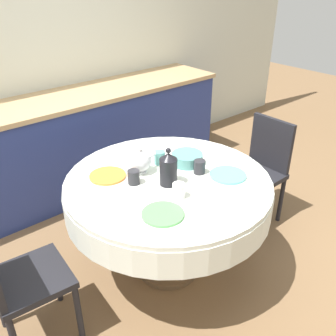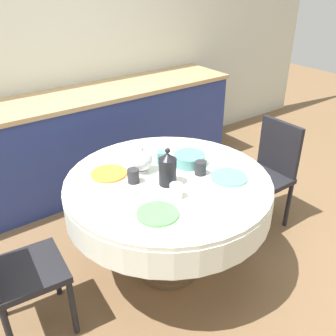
{
  "view_description": "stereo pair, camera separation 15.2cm",
  "coord_description": "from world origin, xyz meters",
  "views": [
    {
      "loc": [
        -1.33,
        -1.56,
        1.97
      ],
      "look_at": [
        0.0,
        0.0,
        0.84
      ],
      "focal_mm": 40.0,
      "sensor_mm": 36.0,
      "label": 1
    },
    {
      "loc": [
        -1.22,
        -1.66,
        1.97
      ],
      "look_at": [
        0.0,
        0.0,
        0.84
      ],
      "focal_mm": 40.0,
      "sensor_mm": 36.0,
      "label": 2
    }
  ],
  "objects": [
    {
      "name": "wall_back",
      "position": [
        0.0,
        1.77,
        1.3
      ],
      "size": [
        7.0,
        0.05,
        2.6
      ],
      "color": "beige",
      "rests_on": "ground_plane"
    },
    {
      "name": "cup_near_right",
      "position": [
        0.21,
        -0.07,
        0.8
      ],
      "size": [
        0.08,
        0.08,
        0.09
      ],
      "primitive_type": "cylinder",
      "color": "#28282D",
      "rests_on": "dining_table"
    },
    {
      "name": "cup_far_right",
      "position": [
        0.09,
        0.2,
        0.8
      ],
      "size": [
        0.08,
        0.08,
        0.09
      ],
      "primitive_type": "cylinder",
      "color": "#5BA39E",
      "rests_on": "dining_table"
    },
    {
      "name": "plate_far_left",
      "position": [
        -0.28,
        0.27,
        0.76
      ],
      "size": [
        0.24,
        0.24,
        0.01
      ],
      "primitive_type": "cylinder",
      "color": "orange",
      "rests_on": "dining_table"
    },
    {
      "name": "coffee_carafe",
      "position": [
        -0.04,
        -0.05,
        0.86
      ],
      "size": [
        0.11,
        0.11,
        0.25
      ],
      "color": "black",
      "rests_on": "dining_table"
    },
    {
      "name": "teapot",
      "position": [
        -0.08,
        0.18,
        0.84
      ],
      "size": [
        0.2,
        0.14,
        0.19
      ],
      "color": "white",
      "rests_on": "dining_table"
    },
    {
      "name": "cup_near_left",
      "position": [
        -0.09,
        -0.2,
        0.8
      ],
      "size": [
        0.08,
        0.08,
        0.09
      ],
      "primitive_type": "cylinder",
      "color": "white",
      "rests_on": "dining_table"
    },
    {
      "name": "cup_far_left",
      "position": [
        -0.2,
        0.1,
        0.8
      ],
      "size": [
        0.08,
        0.08,
        0.09
      ],
      "primitive_type": "cylinder",
      "color": "#28282D",
      "rests_on": "dining_table"
    },
    {
      "name": "plate_near_left",
      "position": [
        -0.27,
        -0.28,
        0.76
      ],
      "size": [
        0.24,
        0.24,
        0.01
      ],
      "primitive_type": "cylinder",
      "color": "#5BA85B",
      "rests_on": "dining_table"
    },
    {
      "name": "dining_table",
      "position": [
        0.0,
        0.0,
        0.63
      ],
      "size": [
        1.33,
        1.33,
        0.76
      ],
      "color": "brown",
      "rests_on": "ground_plane"
    },
    {
      "name": "plate_near_right",
      "position": [
        0.32,
        -0.22,
        0.76
      ],
      "size": [
        0.24,
        0.24,
        0.01
      ],
      "primitive_type": "cylinder",
      "color": "#60BCB7",
      "rests_on": "dining_table"
    },
    {
      "name": "plate_far_right",
      "position": [
        0.29,
        0.26,
        0.76
      ],
      "size": [
        0.24,
        0.24,
        0.01
      ],
      "primitive_type": "cylinder",
      "color": "white",
      "rests_on": "dining_table"
    },
    {
      "name": "chair_left",
      "position": [
        1.0,
        0.0,
        0.5
      ],
      "size": [
        0.4,
        0.4,
        0.89
      ],
      "rotation": [
        0.0,
        0.0,
        -4.71
      ],
      "color": "black",
      "rests_on": "ground_plane"
    },
    {
      "name": "fruit_bowl",
      "position": [
        0.24,
        0.08,
        0.8
      ],
      "size": [
        0.21,
        0.21,
        0.07
      ],
      "primitive_type": "cylinder",
      "color": "#569993",
      "rests_on": "dining_table"
    },
    {
      "name": "chair_right",
      "position": [
        -1.0,
        0.09,
        0.5
      ],
      "size": [
        0.43,
        0.43,
        0.89
      ],
      "rotation": [
        0.0,
        0.0,
        -1.66
      ],
      "color": "black",
      "rests_on": "ground_plane"
    },
    {
      "name": "kitchen_counter",
      "position": [
        0.0,
        1.44,
        0.47
      ],
      "size": [
        3.24,
        0.64,
        0.94
      ],
      "color": "navy",
      "rests_on": "ground_plane"
    },
    {
      "name": "ground_plane",
      "position": [
        0.0,
        0.0,
        0.0
      ],
      "size": [
        12.0,
        12.0,
        0.0
      ],
      "primitive_type": "plane",
      "color": "brown"
    }
  ]
}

